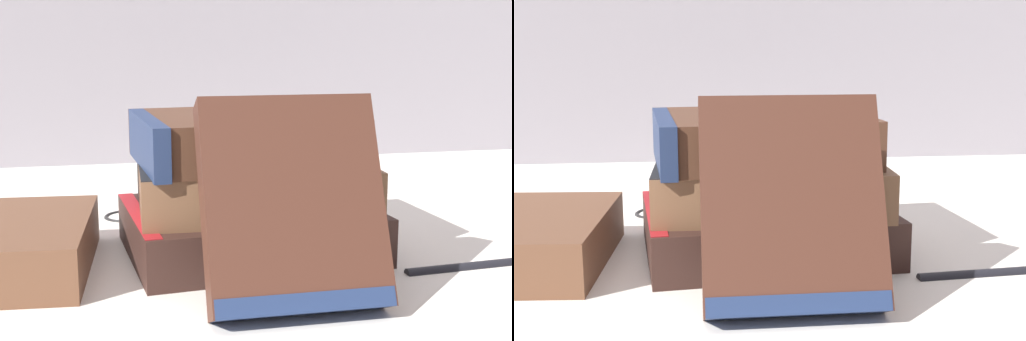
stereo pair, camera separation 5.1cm
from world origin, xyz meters
The scene contains 8 objects.
ground_plane centered at (0.00, 0.00, 0.00)m, with size 3.00×3.00×0.00m, color silver.
book_flat_bottom centered at (0.05, 0.01, 0.02)m, with size 0.20×0.16×0.04m.
book_flat_middle centered at (0.05, 0.01, 0.06)m, with size 0.18×0.14×0.04m.
book_flat_top centered at (0.04, 0.01, 0.09)m, with size 0.17×0.15×0.04m.
book_leaning_front centered at (0.05, -0.11, 0.06)m, with size 0.11×0.08×0.13m.
pocket_watch centered at (0.09, 0.00, 0.11)m, with size 0.06×0.06×0.01m.
reading_glasses centered at (-0.01, 0.14, 0.00)m, with size 0.10×0.05×0.00m.
fountain_pen centered at (0.22, -0.07, 0.00)m, with size 0.14×0.02×0.01m.
Camera 1 is at (-0.06, -0.53, 0.17)m, focal length 50.00 mm.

